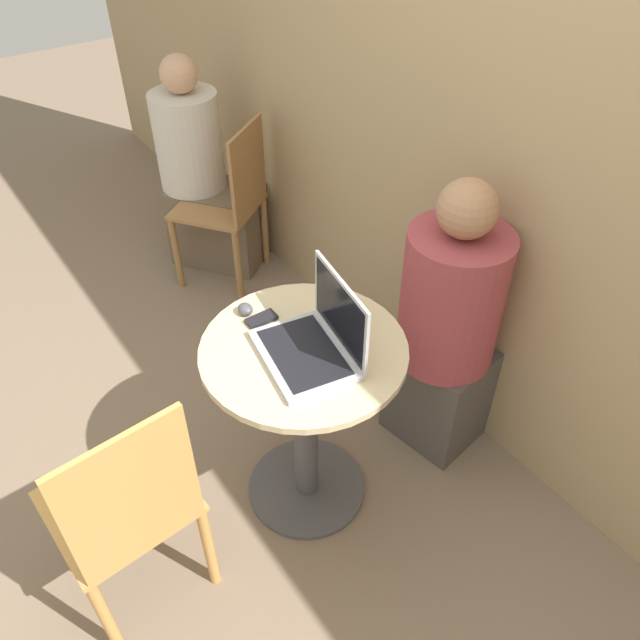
# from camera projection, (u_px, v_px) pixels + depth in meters

# --- Properties ---
(ground_plane) EXTENTS (12.00, 12.00, 0.00)m
(ground_plane) POSITION_uv_depth(u_px,v_px,m) (307.00, 488.00, 2.45)
(ground_plane) COLOR #7F6B56
(back_wall) EXTENTS (7.00, 0.05, 2.60)m
(back_wall) POSITION_uv_depth(u_px,v_px,m) (509.00, 119.00, 1.96)
(back_wall) COLOR tan
(back_wall) RESTS_ON ground_plane
(round_table) EXTENTS (0.66, 0.66, 0.76)m
(round_table) POSITION_uv_depth(u_px,v_px,m) (305.00, 402.00, 2.12)
(round_table) COLOR #4C4C51
(round_table) RESTS_ON ground_plane
(laptop) EXTENTS (0.38, 0.31, 0.26)m
(laptop) POSITION_uv_depth(u_px,v_px,m) (316.00, 340.00, 1.90)
(laptop) COLOR #B7B7BC
(laptop) RESTS_ON round_table
(cell_phone) EXTENTS (0.05, 0.10, 0.02)m
(cell_phone) POSITION_uv_depth(u_px,v_px,m) (262.00, 319.00, 2.04)
(cell_phone) COLOR black
(cell_phone) RESTS_ON round_table
(computer_mouse) EXTENTS (0.06, 0.05, 0.04)m
(computer_mouse) POSITION_uv_depth(u_px,v_px,m) (245.00, 309.00, 2.07)
(computer_mouse) COLOR #4C4C51
(computer_mouse) RESTS_ON round_table
(chair_empty) EXTENTS (0.43, 0.43, 0.92)m
(chair_empty) POSITION_uv_depth(u_px,v_px,m) (127.00, 512.00, 1.83)
(chair_empty) COLOR tan
(chair_empty) RESTS_ON ground_plane
(person_seated) EXTENTS (0.41, 0.59, 1.18)m
(person_seated) POSITION_uv_depth(u_px,v_px,m) (454.00, 339.00, 2.38)
(person_seated) COLOR #4C4742
(person_seated) RESTS_ON ground_plane
(chair_background) EXTENTS (0.56, 0.56, 0.88)m
(chair_background) POSITION_uv_depth(u_px,v_px,m) (229.00, 204.00, 3.21)
(chair_background) COLOR #9E7042
(chair_background) RESTS_ON ground_plane
(person_background) EXTENTS (0.59, 0.55, 1.14)m
(person_background) POSITION_uv_depth(u_px,v_px,m) (205.00, 183.00, 3.36)
(person_background) COLOR brown
(person_background) RESTS_ON ground_plane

